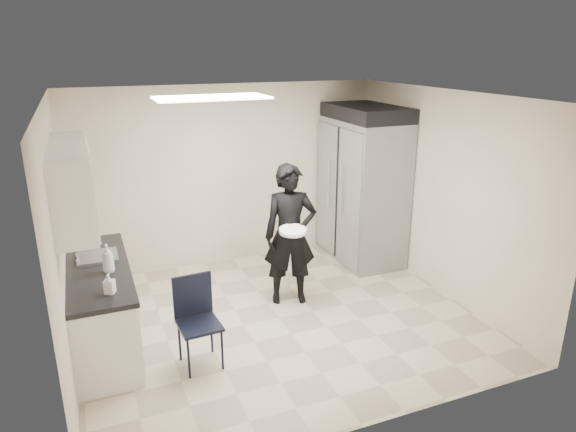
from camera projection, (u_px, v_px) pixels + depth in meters
name	position (u px, v px, depth m)	size (l,w,h in m)	color
floor	(279.00, 318.00, 6.13)	(4.50, 4.50, 0.00)	#BFB596
ceiling	(278.00, 96.00, 5.31)	(4.50, 4.50, 0.00)	white
back_wall	(229.00, 175.00, 7.48)	(4.50, 4.50, 0.00)	beige
left_wall	(60.00, 243.00, 4.92)	(4.00, 4.00, 0.00)	beige
right_wall	(443.00, 194.00, 6.53)	(4.00, 4.00, 0.00)	beige
ceiling_panel	(212.00, 98.00, 5.46)	(1.20, 0.60, 0.02)	white
lower_counter	(102.00, 308.00, 5.48)	(0.60, 1.90, 0.86)	silver
countertop	(97.00, 269.00, 5.33)	(0.64, 1.95, 0.05)	black
sink	(98.00, 261.00, 5.56)	(0.42, 0.40, 0.14)	gray
faucet	(76.00, 251.00, 5.45)	(0.02, 0.02, 0.24)	silver
upper_cabinets	(72.00, 183.00, 4.99)	(0.35, 1.80, 0.75)	silver
towel_dispenser	(68.00, 177.00, 6.04)	(0.22, 0.30, 0.35)	black
notice_sticker_left	(62.00, 247.00, 5.03)	(0.00, 0.12, 0.07)	yellow
notice_sticker_right	(63.00, 244.00, 5.22)	(0.00, 0.12, 0.07)	yellow
commercial_fridge	(363.00, 191.00, 7.58)	(0.80, 1.35, 2.10)	gray
fridge_compressor	(366.00, 113.00, 7.21)	(0.80, 1.35, 0.20)	black
folding_chair	(199.00, 325.00, 5.10)	(0.40, 0.40, 0.90)	black
man_tuxedo	(290.00, 235.00, 6.30)	(0.65, 0.43, 1.77)	black
bucket_lid	(293.00, 231.00, 6.02)	(0.33, 0.33, 0.04)	white
soap_bottle_a	(108.00, 258.00, 5.17)	(0.12, 0.12, 0.30)	silver
soap_bottle_b	(109.00, 284.00, 4.74)	(0.09, 0.09, 0.19)	silver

